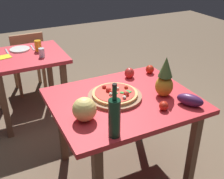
# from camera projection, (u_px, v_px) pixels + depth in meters

# --- Properties ---
(ground_plane) EXTENTS (10.00, 10.00, 0.00)m
(ground_plane) POSITION_uv_depth(u_px,v_px,m) (122.00, 172.00, 2.55)
(ground_plane) COLOR brown
(display_table) EXTENTS (1.11, 0.91, 0.77)m
(display_table) POSITION_uv_depth(u_px,v_px,m) (123.00, 109.00, 2.24)
(display_table) COLOR brown
(display_table) RESTS_ON ground_plane
(background_table) EXTENTS (0.83, 0.73, 0.77)m
(background_table) POSITION_uv_depth(u_px,v_px,m) (27.00, 66.00, 3.10)
(background_table) COLOR brown
(background_table) RESTS_ON ground_plane
(dining_chair) EXTENTS (0.40, 0.40, 0.85)m
(dining_chair) POSITION_uv_depth(u_px,v_px,m) (28.00, 59.00, 3.68)
(dining_chair) COLOR #8D6143
(dining_chair) RESTS_ON ground_plane
(pizza_board) EXTENTS (0.42, 0.42, 0.02)m
(pizza_board) POSITION_uv_depth(u_px,v_px,m) (115.00, 96.00, 2.20)
(pizza_board) COLOR #8D6143
(pizza_board) RESTS_ON display_table
(pizza) EXTENTS (0.36, 0.36, 0.06)m
(pizza) POSITION_uv_depth(u_px,v_px,m) (115.00, 93.00, 2.18)
(pizza) COLOR tan
(pizza) RESTS_ON pizza_board
(wine_bottle) EXTENTS (0.08, 0.08, 0.37)m
(wine_bottle) POSITION_uv_depth(u_px,v_px,m) (114.00, 117.00, 1.71)
(wine_bottle) COLOR #113221
(wine_bottle) RESTS_ON display_table
(pineapple_left) EXTENTS (0.14, 0.14, 0.33)m
(pineapple_left) POSITION_uv_depth(u_px,v_px,m) (165.00, 79.00, 2.17)
(pineapple_left) COLOR #BA8624
(pineapple_left) RESTS_ON display_table
(melon) EXTENTS (0.17, 0.17, 0.17)m
(melon) POSITION_uv_depth(u_px,v_px,m) (84.00, 109.00, 1.90)
(melon) COLOR #E4CA6F
(melon) RESTS_ON display_table
(bell_pepper) EXTENTS (0.09, 0.09, 0.10)m
(bell_pepper) POSITION_uv_depth(u_px,v_px,m) (129.00, 73.00, 2.51)
(bell_pepper) COLOR red
(bell_pepper) RESTS_ON display_table
(eggplant) EXTENTS (0.19, 0.22, 0.09)m
(eggplant) POSITION_uv_depth(u_px,v_px,m) (190.00, 100.00, 2.08)
(eggplant) COLOR #481F4D
(eggplant) RESTS_ON display_table
(tomato_near_board) EXTENTS (0.08, 0.08, 0.08)m
(tomato_near_board) POSITION_uv_depth(u_px,v_px,m) (150.00, 69.00, 2.60)
(tomato_near_board) COLOR red
(tomato_near_board) RESTS_ON display_table
(tomato_by_bottle) EXTENTS (0.07, 0.07, 0.07)m
(tomato_by_bottle) POSITION_uv_depth(u_px,v_px,m) (164.00, 106.00, 2.03)
(tomato_by_bottle) COLOR red
(tomato_by_bottle) RESTS_ON display_table
(drinking_glass_juice) EXTENTS (0.07, 0.07, 0.12)m
(drinking_glass_juice) POSITION_uv_depth(u_px,v_px,m) (38.00, 46.00, 3.12)
(drinking_glass_juice) COLOR orange
(drinking_glass_juice) RESTS_ON background_table
(drinking_glass_water) EXTENTS (0.06, 0.06, 0.09)m
(drinking_glass_water) POSITION_uv_depth(u_px,v_px,m) (42.00, 53.00, 2.96)
(drinking_glass_water) COLOR silver
(drinking_glass_water) RESTS_ON background_table
(dinner_plate) EXTENTS (0.22, 0.22, 0.02)m
(dinner_plate) POSITION_uv_depth(u_px,v_px,m) (20.00, 49.00, 3.17)
(dinner_plate) COLOR white
(dinner_plate) RESTS_ON background_table
(fork_utensil) EXTENTS (0.02, 0.18, 0.01)m
(fork_utensil) POSITION_uv_depth(u_px,v_px,m) (7.00, 51.00, 3.11)
(fork_utensil) COLOR silver
(fork_utensil) RESTS_ON background_table
(knife_utensil) EXTENTS (0.02, 0.18, 0.01)m
(knife_utensil) POSITION_uv_depth(u_px,v_px,m) (32.00, 48.00, 3.22)
(knife_utensil) COLOR silver
(knife_utensil) RESTS_ON background_table
(napkin_folded) EXTENTS (0.16, 0.14, 0.01)m
(napkin_folded) POSITION_uv_depth(u_px,v_px,m) (4.00, 57.00, 2.97)
(napkin_folded) COLOR yellow
(napkin_folded) RESTS_ON background_table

